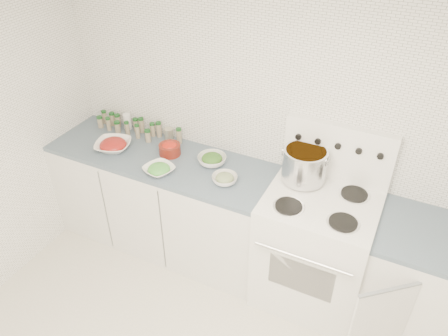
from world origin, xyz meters
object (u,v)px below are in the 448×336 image
at_px(stock_pot, 305,163).
at_px(bowl_tomato, 113,145).
at_px(stove, 315,246).
at_px(bowl_snowpea, 159,169).

relative_size(stock_pot, bowl_tomato, 0.94).
bearing_deg(stove, stock_pot, 140.33).
height_order(stock_pot, bowl_tomato, stock_pot).
bearing_deg(bowl_tomato, bowl_snowpea, -12.55).
xyz_separation_m(stove, stock_pot, (-0.19, 0.16, 0.58)).
bearing_deg(bowl_tomato, stove, 2.37).
relative_size(stove, bowl_snowpea, 4.96).
height_order(stove, bowl_tomato, stove).
relative_size(stove, stock_pot, 4.10).
bearing_deg(stock_pot, bowl_tomato, -171.38).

